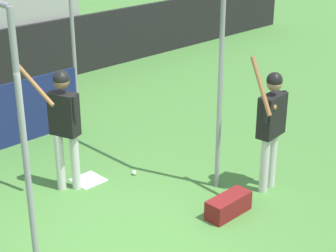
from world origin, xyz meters
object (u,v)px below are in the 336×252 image
object	(u,v)px
player_batter	(64,119)
player_waiting	(271,120)
equipment_bag	(228,205)
baseball	(134,173)

from	to	relation	value
player_batter	player_waiting	bearing A→B (deg)	-154.32
equipment_bag	player_waiting	bearing A→B (deg)	3.91
player_waiting	equipment_bag	bearing A→B (deg)	-2.24
player_waiting	baseball	size ratio (longest dim) A/B	28.27
player_waiting	equipment_bag	size ratio (longest dim) A/B	2.99
player_batter	baseball	xyz separation A→B (m)	(1.00, -0.36, -1.10)
player_waiting	baseball	world-z (taller)	player_waiting
player_batter	equipment_bag	bearing A→B (deg)	-171.74
player_batter	equipment_bag	xyz separation A→B (m)	(1.15, -2.17, -1.00)
player_batter	player_waiting	xyz separation A→B (m)	(2.13, -2.10, -0.02)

